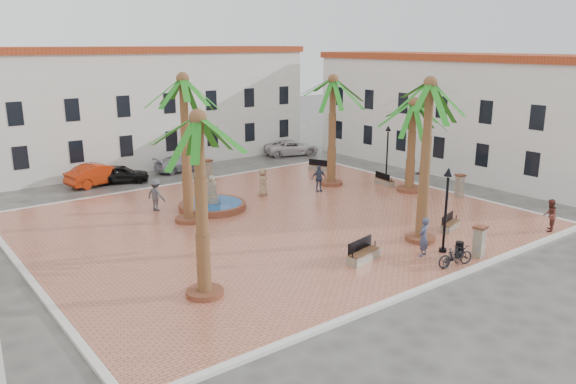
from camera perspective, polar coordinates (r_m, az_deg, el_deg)
name	(u,v)px	position (r m, az deg, el deg)	size (l,w,h in m)	color
ground	(274,222)	(31.68, -1.44, -3.08)	(120.00, 120.00, 0.00)	#56544F
plaza	(274,221)	(31.66, -1.44, -2.95)	(26.00, 22.00, 0.15)	#C26C50
kerb_n	(184,183)	(40.75, -10.57, 0.88)	(26.30, 0.30, 0.16)	silver
kerb_s	(430,286)	(24.21, 14.26, -9.21)	(26.30, 0.30, 0.16)	silver
kerb_e	(424,186)	(40.38, 13.66, 0.58)	(0.30, 22.30, 0.16)	silver
kerb_w	(28,277)	(26.68, -24.89, -7.88)	(0.30, 22.30, 0.16)	silver
building_north	(130,106)	(48.06, -15.79, 8.36)	(30.40, 7.40, 9.50)	silver
building_east	(466,113)	(46.30, 17.61, 7.69)	(7.40, 26.40, 9.00)	silver
fountain	(212,204)	(33.86, -7.68, -1.26)	(3.99, 3.99, 2.06)	brown
palm_nw	(183,95)	(30.46, -10.58, 9.63)	(5.08, 5.08, 8.17)	brown
palm_sw	(199,140)	(20.90, -9.07, 5.28)	(4.83, 4.83, 7.33)	brown
palm_s	(429,101)	(27.66, 14.16, 8.94)	(4.90, 4.90, 8.15)	brown
palm_e	(413,115)	(37.61, 12.60, 7.62)	(5.30, 5.30, 6.27)	brown
palm_ne	(333,92)	(38.47, 4.59, 10.09)	(5.18, 5.18, 7.64)	brown
bench_s	(363,255)	(25.92, 7.67, -6.37)	(1.98, 0.93, 1.01)	gray
bench_se	(450,225)	(31.10, 16.16, -3.28)	(1.69, 0.92, 0.85)	gray
bench_e	(384,181)	(39.92, 9.76, 1.09)	(0.73, 1.69, 0.86)	gray
bench_ne	(319,167)	(43.77, 3.21, 2.52)	(1.17, 1.78, 0.90)	gray
lamppost_s	(447,195)	(27.05, 15.84, -0.33)	(0.45, 0.45, 4.12)	black
lamppost_e	(388,143)	(41.17, 10.08, 4.92)	(0.43, 0.43, 3.92)	black
bollard_se	(479,241)	(27.39, 18.85, -4.76)	(0.63, 0.63, 1.52)	gray
bollard_n	(208,170)	(40.81, -8.10, 2.25)	(0.60, 0.60, 1.53)	gray
bollard_e	(460,185)	(37.78, 17.04, 0.67)	(0.63, 0.63, 1.48)	gray
litter_bin	(459,249)	(27.32, 17.00, -5.60)	(0.38, 0.38, 0.73)	black
cyclist_a	(424,237)	(26.82, 13.61, -4.45)	(0.68, 0.45, 1.87)	#383E57
bicycle_a	(455,256)	(26.13, 16.63, -6.24)	(0.64, 1.85, 0.97)	black
cyclist_b	(550,215)	(32.57, 25.07, -2.15)	(0.84, 0.65, 1.73)	maroon
bicycle_b	(453,257)	(26.12, 16.39, -6.31)	(0.42, 1.49, 0.90)	black
pedestrian_fountain_a	(263,182)	(36.30, -2.59, 1.02)	(0.91, 0.59, 1.86)	#937859
pedestrian_fountain_b	(319,178)	(37.49, 3.15, 1.39)	(1.03, 0.43, 1.76)	#333B54
pedestrian_north	(156,195)	(33.97, -13.28, -0.28)	(1.24, 0.72, 1.93)	#434347
pedestrian_east	(421,176)	(39.61, 13.40, 1.55)	(1.41, 0.45, 1.52)	slate
car_black	(121,174)	(42.14, -16.60, 1.77)	(1.55, 3.86, 1.31)	black
car_red	(100,174)	(42.06, -18.60, 1.75)	(1.64, 4.69, 1.55)	#B0290B
car_silver	(181,164)	(44.90, -10.81, 2.86)	(1.72, 4.22, 1.23)	#9F9FA8
car_white	(292,148)	(50.58, 0.39, 4.54)	(2.24, 4.86, 1.35)	beige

